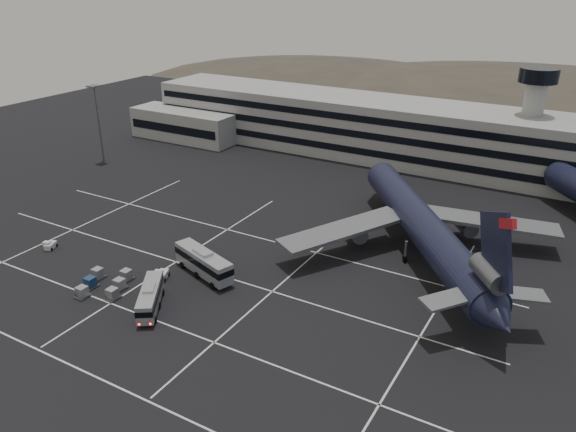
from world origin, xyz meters
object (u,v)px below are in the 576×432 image
object	(u,v)px
uld_cluster	(105,283)
trijet_main	(424,227)
bus_far	(204,262)
bus_near	(150,296)
tug_a	(50,245)

from	to	relation	value
uld_cluster	trijet_main	bearing A→B (deg)	41.46
bus_far	bus_near	bearing A→B (deg)	-164.76
uld_cluster	tug_a	bearing A→B (deg)	165.59
bus_near	bus_far	world-z (taller)	bus_far
bus_near	uld_cluster	xyz separation A→B (m)	(-9.55, 0.68, -1.11)
bus_near	trijet_main	bearing A→B (deg)	17.23
trijet_main	uld_cluster	world-z (taller)	trijet_main
bus_far	uld_cluster	distance (m)	14.59
bus_near	uld_cluster	size ratio (longest dim) A/B	1.04
trijet_main	bus_far	xyz separation A→B (m)	(-26.80, -22.43, -2.94)
trijet_main	uld_cluster	size ratio (longest dim) A/B	5.36
tug_a	uld_cluster	bearing A→B (deg)	-36.15
bus_far	tug_a	xyz separation A→B (m)	(-27.71, -5.80, -1.67)
trijet_main	tug_a	bearing A→B (deg)	170.37
bus_near	tug_a	xyz separation A→B (m)	(-27.03, 5.17, -1.28)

